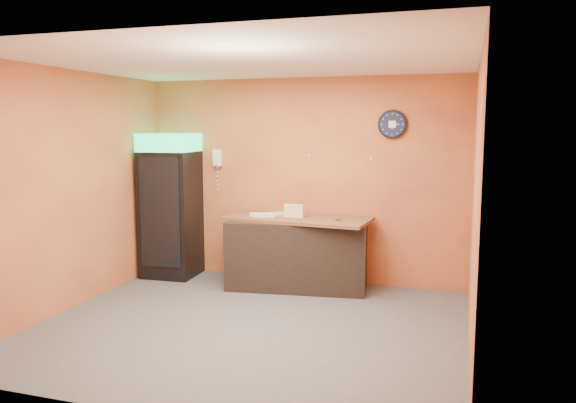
% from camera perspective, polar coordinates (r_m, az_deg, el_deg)
% --- Properties ---
extents(floor, '(4.50, 4.50, 0.00)m').
position_cam_1_polar(floor, '(6.22, -3.88, -12.50)').
color(floor, '#47474C').
rests_on(floor, ground).
extents(back_wall, '(4.50, 0.02, 2.80)m').
position_cam_1_polar(back_wall, '(7.77, 1.44, 2.16)').
color(back_wall, '#C77838').
rests_on(back_wall, floor).
extents(left_wall, '(0.02, 4.00, 2.80)m').
position_cam_1_polar(left_wall, '(7.03, -21.31, 1.07)').
color(left_wall, '#C77838').
rests_on(left_wall, floor).
extents(right_wall, '(0.02, 4.00, 2.80)m').
position_cam_1_polar(right_wall, '(5.48, 18.44, -0.50)').
color(right_wall, '#C77838').
rests_on(right_wall, floor).
extents(ceiling, '(4.50, 4.00, 0.02)m').
position_cam_1_polar(ceiling, '(5.88, -4.13, 14.07)').
color(ceiling, white).
rests_on(ceiling, back_wall).
extents(beverage_cooler, '(0.76, 0.77, 2.05)m').
position_cam_1_polar(beverage_cooler, '(8.17, -11.93, -0.56)').
color(beverage_cooler, black).
rests_on(beverage_cooler, floor).
extents(prep_counter, '(1.91, 1.04, 0.91)m').
position_cam_1_polar(prep_counter, '(7.52, 1.00, -5.33)').
color(prep_counter, black).
rests_on(prep_counter, floor).
extents(wall_clock, '(0.38, 0.06, 0.38)m').
position_cam_1_polar(wall_clock, '(7.46, 10.57, 7.72)').
color(wall_clock, black).
rests_on(wall_clock, back_wall).
extents(wall_phone, '(0.13, 0.11, 0.23)m').
position_cam_1_polar(wall_phone, '(8.14, -7.20, 4.41)').
color(wall_phone, white).
rests_on(wall_phone, back_wall).
extents(butcher_paper, '(1.96, 0.97, 0.04)m').
position_cam_1_polar(butcher_paper, '(7.43, 1.01, -1.76)').
color(butcher_paper, brown).
rests_on(butcher_paper, prep_counter).
extents(sub_roll_stack, '(0.27, 0.11, 0.17)m').
position_cam_1_polar(sub_roll_stack, '(7.43, 0.66, -0.94)').
color(sub_roll_stack, beige).
rests_on(sub_roll_stack, butcher_paper).
extents(wrapped_sandwich_left, '(0.31, 0.19, 0.04)m').
position_cam_1_polar(wrapped_sandwich_left, '(7.52, -2.79, -1.34)').
color(wrapped_sandwich_left, beige).
rests_on(wrapped_sandwich_left, butcher_paper).
extents(wrapped_sandwich_mid, '(0.28, 0.17, 0.04)m').
position_cam_1_polar(wrapped_sandwich_mid, '(7.43, -2.35, -1.45)').
color(wrapped_sandwich_mid, beige).
rests_on(wrapped_sandwich_mid, butcher_paper).
extents(wrapped_sandwich_right, '(0.31, 0.26, 0.04)m').
position_cam_1_polar(wrapped_sandwich_right, '(7.55, -1.34, -1.29)').
color(wrapped_sandwich_right, beige).
rests_on(wrapped_sandwich_right, butcher_paper).
extents(kitchen_tool, '(0.07, 0.07, 0.07)m').
position_cam_1_polar(kitchen_tool, '(7.62, 0.53, -1.10)').
color(kitchen_tool, silver).
rests_on(kitchen_tool, butcher_paper).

